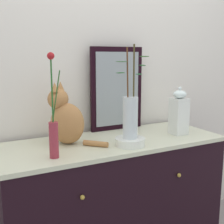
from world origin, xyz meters
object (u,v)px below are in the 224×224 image
Objects in this scene: vase_glass_clear at (130,115)px; bowl_porcelain at (130,142)px; cat_sitting at (66,119)px; vase_slim_green at (54,130)px; mirror_leaning at (117,89)px; jar_lidded_porcelain at (179,113)px; sideboard at (112,204)px.

bowl_porcelain is at bearing 170.07° from vase_glass_clear.
cat_sitting is 0.26m from vase_slim_green.
jar_lidded_porcelain is at bearing -46.18° from mirror_leaning.
bowl_porcelain is 0.55× the size of jar_lidded_porcelain.
jar_lidded_porcelain is at bearing -10.36° from cat_sitting.
mirror_leaning is at bearing 72.63° from bowl_porcelain.
cat_sitting reaches higher than sideboard.
mirror_leaning is 0.46m from jar_lidded_porcelain.
jar_lidded_porcelain is (0.42, 0.08, 0.12)m from bowl_porcelain.
mirror_leaning reaches higher than cat_sitting.
jar_lidded_porcelain is at bearing 10.53° from vase_glass_clear.
vase_slim_green is 1.67× the size of jar_lidded_porcelain.
vase_glass_clear reaches higher than vase_slim_green.
sideboard is at bearing 19.76° from vase_slim_green.
mirror_leaning is 0.42m from vase_glass_clear.
jar_lidded_porcelain is at bearing -8.19° from sideboard.
vase_slim_green is 1.00× the size of vase_glass_clear.
sideboard is 0.72m from vase_slim_green.
bowl_porcelain is at bearing -169.50° from jar_lidded_porcelain.
vase_slim_green is 0.47m from bowl_porcelain.
mirror_leaning is at bearing 22.17° from cat_sitting.
bowl_porcelain is at bearing -107.37° from mirror_leaning.
vase_slim_green reaches higher than jar_lidded_porcelain.
vase_slim_green is (-0.58, -0.39, -0.14)m from mirror_leaning.
cat_sitting is 0.38m from vase_glass_clear.
vase_glass_clear is (0.00, -0.00, 0.16)m from bowl_porcelain.
vase_slim_green is 0.46m from vase_glass_clear.
sideboard is 8.08× the size of bowl_porcelain.
sideboard is at bearing -123.90° from mirror_leaning.
jar_lidded_porcelain is at bearing 10.50° from bowl_porcelain.
mirror_leaning reaches higher than sideboard.
vase_glass_clear reaches higher than cat_sitting.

